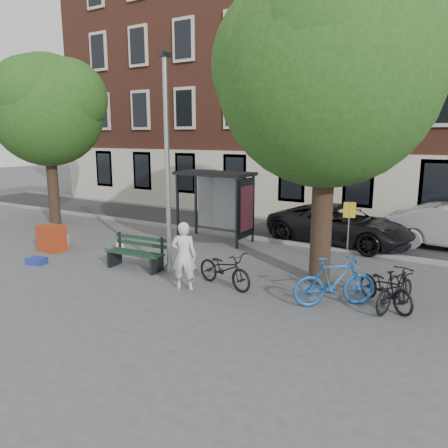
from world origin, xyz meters
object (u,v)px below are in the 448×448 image
Objects in this scene: bench at (136,254)px; bike_a at (225,269)px; bike_c at (386,287)px; lamppost at (168,177)px; bike_d at (395,289)px; red_stand at (52,238)px; notice_sign at (349,220)px; bus_shelter at (225,191)px; painter at (184,256)px; car_dark at (339,225)px; bike_b at (334,282)px.

bench is 3.10m from bike_a.
lamppost is at bearing 133.60° from bike_c.
bike_d is 11.18m from red_stand.
red_stand is 9.92m from notice_sign.
bike_d is (6.15, 0.47, -2.28)m from lamppost.
bus_shelter is 1.59× the size of painter.
painter is (1.81, -5.01, -1.02)m from bus_shelter.
bus_shelter is 7.81m from bike_d.
bus_shelter reaches higher than notice_sign.
bike_a is 1.04× the size of bike_c.
notice_sign is at bearing 34.80° from lamppost.
bike_d is at bearing -81.70° from bike_c.
bike_c is at bearing 175.05° from painter.
painter is 1.14m from bike_a.
bench is at bearing 134.46° from bike_c.
painter is 1.00× the size of bike_c.
bike_c is 6.07m from car_dark.
bike_b is at bearing -157.69° from car_dark.
notice_sign is (2.32, 3.20, 1.01)m from bike_a.
bike_a is at bearing 25.78° from bike_d.
painter is at bearing -152.96° from notice_sign.
notice_sign is at bearing -151.25° from painter.
bike_d reaches higher than bike_a.
red_stand is (-4.39, -4.33, -1.47)m from bus_shelter.
bike_c is 10.95m from red_stand.
car_dark is (-2.76, 5.40, 0.25)m from bike_c.
bench is at bearing 104.37° from bike_a.
bike_a reaches higher than bench.
bench reaches higher than bike_c.
bike_a is at bearing -58.80° from bus_shelter.
painter is 3.81m from bike_b.
bus_shelter is at bearing 44.61° from red_stand.
bike_d is 3.28m from notice_sign.
bike_c is 0.88× the size of notice_sign.
bike_a is 4.08m from notice_sign.
notice_sign is at bearing -21.82° from bike_a.
bus_shelter is 5.23m from bike_a.
bus_shelter reaches higher than bench.
bike_d is at bearing 4.37° from lamppost.
bike_c is (7.02, 0.82, 0.03)m from bench.
lamppost is 7.09m from car_dark.
bike_a is 6.31m from car_dark.
lamppost is 3.05m from bike_a.
painter is 7.18m from car_dark.
notice_sign reaches higher than painter.
bench is 1.14× the size of bike_d.
notice_sign is at bearing -12.64° from bus_shelter.
bus_shelter reaches higher than bike_b.
lamppost is 2.14× the size of bus_shelter.
bike_b is 3.18m from notice_sign.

